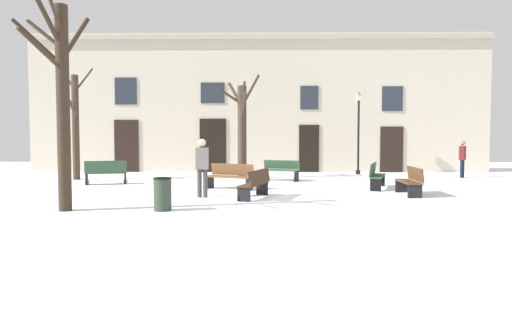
# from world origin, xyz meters

# --- Properties ---
(ground_plane) EXTENTS (38.31, 38.31, 0.00)m
(ground_plane) POSITION_xyz_m (0.00, 0.00, 0.00)
(ground_plane) COLOR white
(building_facade) EXTENTS (23.95, 0.60, 7.20)m
(building_facade) POSITION_xyz_m (-0.01, 10.43, 3.65)
(building_facade) COLOR beige
(building_facade) RESTS_ON ground
(tree_foreground) EXTENTS (1.44, 2.33, 5.42)m
(tree_foreground) POSITION_xyz_m (-4.80, -2.14, 2.84)
(tree_foreground) COLOR #382B1E
(tree_foreground) RESTS_ON ground
(tree_center) EXTENTS (1.92, 2.54, 4.45)m
(tree_center) POSITION_xyz_m (-0.70, 6.79, 2.34)
(tree_center) COLOR #423326
(tree_center) RESTS_ON ground
(tree_right_of_center) EXTENTS (1.54, 1.70, 5.09)m
(tree_right_of_center) POSITION_xyz_m (-7.83, 6.02, 2.46)
(tree_right_of_center) COLOR #423326
(tree_right_of_center) RESTS_ON ground
(streetlamp) EXTENTS (0.30, 0.30, 4.03)m
(streetlamp) POSITION_xyz_m (4.92, 8.91, 2.46)
(streetlamp) COLOR black
(streetlamp) RESTS_ON ground
(litter_bin) EXTENTS (0.47, 0.47, 0.84)m
(litter_bin) POSITION_xyz_m (-2.31, -2.08, 0.42)
(litter_bin) COLOR #2D3D2D
(litter_bin) RESTS_ON ground
(bench_by_litter_bin) EXTENTS (1.01, 1.79, 0.88)m
(bench_by_litter_bin) POSITION_xyz_m (0.00, 0.26, 0.45)
(bench_by_litter_bin) COLOR #3D2819
(bench_by_litter_bin) RESTS_ON ground
(bench_far_corner) EXTENTS (0.54, 1.61, 0.90)m
(bench_far_corner) POSITION_xyz_m (4.95, 1.07, 0.44)
(bench_far_corner) COLOR #51331E
(bench_far_corner) RESTS_ON ground
(bench_back_to_back_right) EXTENTS (1.01, 1.92, 0.92)m
(bench_back_to_back_right) POSITION_xyz_m (4.32, 2.89, 0.48)
(bench_back_to_back_right) COLOR #2D4C33
(bench_back_to_back_right) RESTS_ON ground
(bench_facing_shops) EXTENTS (1.65, 0.90, 0.93)m
(bench_facing_shops) POSITION_xyz_m (-5.88, 4.09, 0.47)
(bench_facing_shops) COLOR #2D4C33
(bench_facing_shops) RESTS_ON ground
(bench_near_lamp) EXTENTS (1.76, 1.19, 0.90)m
(bench_near_lamp) POSITION_xyz_m (-0.93, 2.60, 0.46)
(bench_near_lamp) COLOR brown
(bench_near_lamp) RESTS_ON ground
(bench_near_center_tree) EXTENTS (1.69, 1.10, 0.86)m
(bench_near_center_tree) POSITION_xyz_m (0.97, 5.69, 0.44)
(bench_near_center_tree) COLOR #2D4C33
(bench_near_center_tree) RESTS_ON ground
(person_near_bench) EXTENTS (0.40, 0.44, 1.69)m
(person_near_bench) POSITION_xyz_m (9.24, 7.13, 0.93)
(person_near_bench) COLOR black
(person_near_bench) RESTS_ON ground
(person_by_shop_door) EXTENTS (0.39, 0.24, 1.80)m
(person_by_shop_door) POSITION_xyz_m (-1.63, 0.44, 1.01)
(person_by_shop_door) COLOR #403D3A
(person_by_shop_door) RESTS_ON ground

